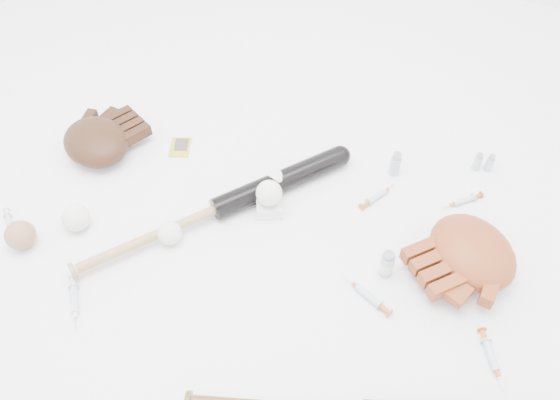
% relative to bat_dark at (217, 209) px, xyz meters
% --- Properties ---
extents(bat_dark, '(0.60, 0.72, 0.06)m').
position_rel_bat_dark_xyz_m(bat_dark, '(0.00, 0.00, 0.00)').
color(bat_dark, black).
rests_on(bat_dark, ground).
extents(glove_dark, '(0.36, 0.36, 0.10)m').
position_rel_bat_dark_xyz_m(glove_dark, '(-0.46, 0.10, 0.02)').
color(glove_dark, '#321A0D').
rests_on(glove_dark, ground).
extents(glove_tan, '(0.41, 0.41, 0.11)m').
position_rel_bat_dark_xyz_m(glove_tan, '(0.68, 0.09, 0.02)').
color(glove_tan, brown).
rests_on(glove_tan, ground).
extents(trading_card, '(0.09, 0.10, 0.00)m').
position_rel_bat_dark_xyz_m(trading_card, '(-0.23, 0.21, -0.03)').
color(trading_card, gold).
rests_on(trading_card, ground).
extents(pedestal, '(0.10, 0.10, 0.04)m').
position_rel_bat_dark_xyz_m(pedestal, '(0.13, 0.07, -0.01)').
color(pedestal, white).
rests_on(pedestal, ground).
extents(baseball_on_pedestal, '(0.07, 0.07, 0.07)m').
position_rel_bat_dark_xyz_m(baseball_on_pedestal, '(0.13, 0.07, 0.04)').
color(baseball_on_pedestal, white).
rests_on(baseball_on_pedestal, pedestal).
extents(baseball_left, '(0.08, 0.08, 0.08)m').
position_rel_bat_dark_xyz_m(baseball_left, '(-0.35, -0.17, 0.01)').
color(baseball_left, white).
rests_on(baseball_left, ground).
extents(baseball_upper, '(0.07, 0.07, 0.07)m').
position_rel_bat_dark_xyz_m(baseball_upper, '(0.12, 0.15, 0.00)').
color(baseball_upper, white).
rests_on(baseball_upper, ground).
extents(baseball_mid, '(0.07, 0.07, 0.07)m').
position_rel_bat_dark_xyz_m(baseball_mid, '(-0.08, -0.12, 0.00)').
color(baseball_mid, white).
rests_on(baseball_mid, ground).
extents(baseball_aged, '(0.08, 0.08, 0.08)m').
position_rel_bat_dark_xyz_m(baseball_aged, '(-0.45, -0.28, 0.01)').
color(baseball_aged, '#976948').
rests_on(baseball_aged, ground).
extents(syringe_0, '(0.12, 0.15, 0.02)m').
position_rel_bat_dark_xyz_m(syringe_0, '(-0.22, -0.38, -0.02)').
color(syringe_0, '#ADBCC6').
rests_on(syringe_0, ground).
extents(syringe_1, '(0.16, 0.10, 0.02)m').
position_rel_bat_dark_xyz_m(syringe_1, '(0.47, -0.10, -0.02)').
color(syringe_1, '#ADBCC6').
rests_on(syringe_1, ground).
extents(syringe_2, '(0.10, 0.15, 0.02)m').
position_rel_bat_dark_xyz_m(syringe_2, '(0.40, 0.23, -0.02)').
color(syringe_2, '#ADBCC6').
rests_on(syringe_2, ground).
extents(syringe_3, '(0.10, 0.16, 0.02)m').
position_rel_bat_dark_xyz_m(syringe_3, '(0.78, -0.15, -0.02)').
color(syringe_3, '#ADBCC6').
rests_on(syringe_3, ground).
extents(syringe_4, '(0.12, 0.12, 0.02)m').
position_rel_bat_dark_xyz_m(syringe_4, '(0.64, 0.30, -0.02)').
color(syringe_4, '#ADBCC6').
rests_on(syringe_4, ground).
extents(syringe_5, '(0.11, 0.11, 0.02)m').
position_rel_bat_dark_xyz_m(syringe_5, '(-0.53, -0.24, -0.02)').
color(syringe_5, '#ADBCC6').
rests_on(syringe_5, ground).
extents(vial_0, '(0.02, 0.02, 0.06)m').
position_rel_bat_dark_xyz_m(vial_0, '(0.65, 0.45, -0.00)').
color(vial_0, '#A9B2BA').
rests_on(vial_0, ground).
extents(vial_1, '(0.02, 0.02, 0.06)m').
position_rel_bat_dark_xyz_m(vial_1, '(0.69, 0.46, -0.00)').
color(vial_1, '#A9B2BA').
rests_on(vial_1, ground).
extents(vial_2, '(0.03, 0.03, 0.08)m').
position_rel_bat_dark_xyz_m(vial_2, '(0.43, 0.34, 0.01)').
color(vial_2, '#A9B2BA').
rests_on(vial_2, ground).
extents(vial_3, '(0.04, 0.04, 0.09)m').
position_rel_bat_dark_xyz_m(vial_3, '(0.49, -0.02, 0.01)').
color(vial_3, '#A9B2BA').
rests_on(vial_3, ground).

